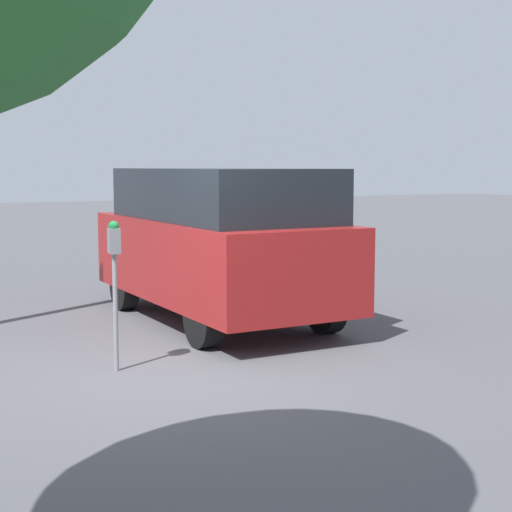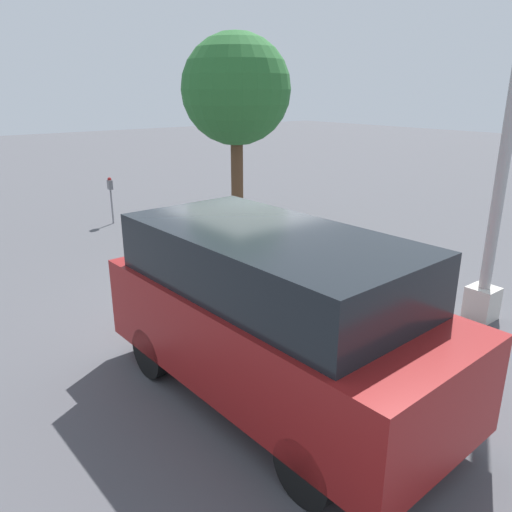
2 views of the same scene
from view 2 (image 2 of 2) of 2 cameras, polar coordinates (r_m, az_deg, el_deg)
ground_plane at (r=8.95m, az=-0.30°, el=-5.42°), size 80.00×80.00×0.00m
parking_meter_near at (r=8.55m, az=3.78°, el=1.73°), size 0.21×0.13×1.58m
parking_meter_far at (r=14.64m, az=-16.31°, el=7.29°), size 0.21×0.13×1.32m
lamp_post at (r=8.63m, az=25.77°, el=4.77°), size 0.44×0.44×5.32m
parked_van at (r=5.91m, az=1.86°, el=-6.39°), size 4.62×2.13×2.11m
street_tree at (r=13.15m, az=-2.29°, el=18.36°), size 2.75×2.75×5.01m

